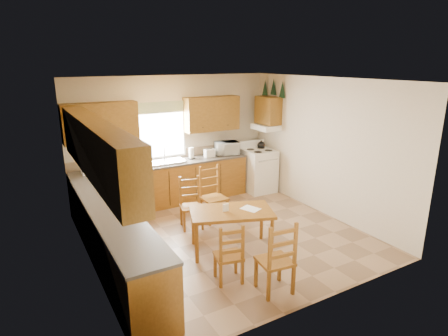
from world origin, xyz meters
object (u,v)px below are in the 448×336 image
dining_table (231,230)px  chair_far_right (214,195)px  microwave (227,148)px  stove (259,171)px  chair_near_right (228,252)px  chair_near_left (275,256)px  chair_far_left (191,204)px

dining_table → chair_far_right: bearing=95.2°
microwave → dining_table: size_ratio=0.37×
stove → dining_table: (-2.06, -2.17, -0.14)m
chair_near_right → chair_near_left: bearing=141.8°
microwave → chair_far_left: bearing=-125.6°
chair_near_right → microwave: bearing=-106.4°
chair_near_left → chair_near_right: size_ratio=1.16×
stove → chair_near_right: 3.86m
stove → microwave: bearing=160.7°
chair_near_right → chair_far_right: size_ratio=0.83×
microwave → chair_near_left: (-1.42, -3.71, -0.55)m
chair_near_left → stove: bearing=-114.9°
dining_table → chair_near_left: size_ratio=1.27×
chair_near_left → chair_far_right: 2.46m
stove → chair_near_right: bearing=-128.5°
stove → microwave: 0.96m
microwave → chair_near_right: (-1.83, -3.19, -0.63)m
stove → chair_far_left: (-2.25, -1.06, -0.02)m
stove → chair_near_left: 4.03m
chair_near_left → chair_far_left: chair_near_left is taller
stove → microwave: microwave is taller
dining_table → chair_near_right: chair_near_right is taller
chair_far_left → chair_far_right: 0.52m
microwave → chair_near_left: microwave is taller
stove → chair_far_right: chair_far_right is taller
chair_near_left → chair_far_right: chair_far_right is taller
chair_near_left → chair_far_left: (-0.11, 2.36, -0.04)m
microwave → chair_far_right: 1.73m
microwave → chair_near_right: 3.73m
chair_near_left → chair_far_left: size_ratio=1.09×
stove → chair_far_right: size_ratio=0.92×
chair_near_right → chair_far_right: bearing=-99.4°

